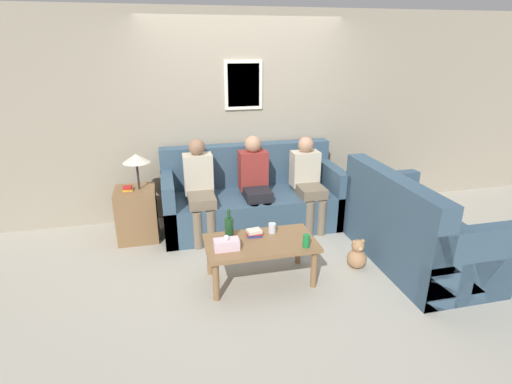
# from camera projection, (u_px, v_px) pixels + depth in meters

# --- Properties ---
(ground_plane) EXTENTS (16.00, 16.00, 0.00)m
(ground_plane) POSITION_uv_depth(u_px,v_px,m) (262.00, 243.00, 4.67)
(ground_plane) COLOR #ADA899
(wall_back) EXTENTS (9.00, 0.08, 2.60)m
(wall_back) POSITION_uv_depth(u_px,v_px,m) (243.00, 117.00, 5.14)
(wall_back) COLOR #9E937F
(wall_back) RESTS_ON ground_plane
(couch_main) EXTENTS (2.19, 0.90, 0.98)m
(couch_main) POSITION_uv_depth(u_px,v_px,m) (251.00, 200.00, 5.05)
(couch_main) COLOR #385166
(couch_main) RESTS_ON ground_plane
(couch_side) EXTENTS (0.90, 1.67, 0.98)m
(couch_side) POSITION_uv_depth(u_px,v_px,m) (412.00, 232.00, 4.18)
(couch_side) COLOR #385166
(couch_side) RESTS_ON ground_plane
(coffee_table) EXTENTS (1.05, 0.57, 0.43)m
(coffee_table) POSITION_uv_depth(u_px,v_px,m) (261.00, 247.00, 3.82)
(coffee_table) COLOR olive
(coffee_table) RESTS_ON ground_plane
(side_table_with_lamp) EXTENTS (0.46, 0.46, 1.03)m
(side_table_with_lamp) POSITION_uv_depth(u_px,v_px,m) (137.00, 210.00, 4.67)
(side_table_with_lamp) COLOR olive
(side_table_with_lamp) RESTS_ON ground_plane
(wine_bottle) EXTENTS (0.08, 0.08, 0.31)m
(wine_bottle) POSITION_uv_depth(u_px,v_px,m) (229.00, 228.00, 3.80)
(wine_bottle) COLOR #19421E
(wine_bottle) RESTS_ON coffee_table
(drinking_glass) EXTENTS (0.08, 0.08, 0.10)m
(drinking_glass) POSITION_uv_depth(u_px,v_px,m) (272.00, 228.00, 3.95)
(drinking_glass) COLOR silver
(drinking_glass) RESTS_ON coffee_table
(book_stack) EXTENTS (0.15, 0.12, 0.07)m
(book_stack) POSITION_uv_depth(u_px,v_px,m) (254.00, 233.00, 3.89)
(book_stack) COLOR navy
(book_stack) RESTS_ON coffee_table
(soda_can) EXTENTS (0.07, 0.07, 0.12)m
(soda_can) POSITION_uv_depth(u_px,v_px,m) (306.00, 241.00, 3.67)
(soda_can) COLOR #197A38
(soda_can) RESTS_ON coffee_table
(tissue_box) EXTENTS (0.23, 0.12, 0.15)m
(tissue_box) POSITION_uv_depth(u_px,v_px,m) (227.00, 244.00, 3.63)
(tissue_box) COLOR silver
(tissue_box) RESTS_ON coffee_table
(person_left) EXTENTS (0.34, 0.63, 1.16)m
(person_left) POSITION_uv_depth(u_px,v_px,m) (200.00, 186.00, 4.66)
(person_left) COLOR #756651
(person_left) RESTS_ON ground_plane
(person_middle) EXTENTS (0.34, 0.57, 1.16)m
(person_middle) POSITION_uv_depth(u_px,v_px,m) (255.00, 180.00, 4.82)
(person_middle) COLOR black
(person_middle) RESTS_ON ground_plane
(person_right) EXTENTS (0.34, 0.60, 1.12)m
(person_right) POSITION_uv_depth(u_px,v_px,m) (308.00, 179.00, 4.93)
(person_right) COLOR #756651
(person_right) RESTS_ON ground_plane
(teddy_bear) EXTENTS (0.20, 0.20, 0.32)m
(teddy_bear) POSITION_uv_depth(u_px,v_px,m) (357.00, 255.00, 4.12)
(teddy_bear) COLOR #A87A51
(teddy_bear) RESTS_ON ground_plane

